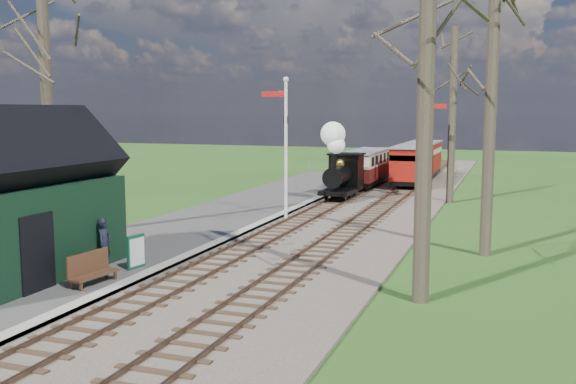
{
  "coord_description": "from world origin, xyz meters",
  "views": [
    {
      "loc": [
        8.61,
        -9.97,
        4.84
      ],
      "look_at": [
        0.21,
        13.7,
        1.6
      ],
      "focal_mm": 40.0,
      "sensor_mm": 36.0,
      "label": 1
    }
  ],
  "objects_px": {
    "red_carriage_b": "(424,158)",
    "person": "(104,244)",
    "red_carriage_a": "(411,165)",
    "semaphore_far": "(424,140)",
    "station_shed": "(16,203)",
    "semaphore_near": "(284,138)",
    "sign_board": "(136,252)",
    "coach": "(366,166)",
    "locomotive": "(341,166)",
    "bench": "(91,269)"
  },
  "relations": [
    {
      "from": "red_carriage_b",
      "to": "person",
      "type": "xyz_separation_m",
      "value": [
        -5.14,
        -29.81,
        -0.51
      ]
    },
    {
      "from": "red_carriage_a",
      "to": "semaphore_far",
      "type": "bearing_deg",
      "value": -77.17
    },
    {
      "from": "red_carriage_a",
      "to": "person",
      "type": "distance_m",
      "value": 24.85
    },
    {
      "from": "station_shed",
      "to": "red_carriage_b",
      "type": "xyz_separation_m",
      "value": [
        6.9,
        31.29,
        -0.81
      ]
    },
    {
      "from": "semaphore_near",
      "to": "semaphore_far",
      "type": "height_order",
      "value": "semaphore_near"
    },
    {
      "from": "semaphore_near",
      "to": "sign_board",
      "type": "distance_m",
      "value": 10.57
    },
    {
      "from": "red_carriage_a",
      "to": "person",
      "type": "relative_size",
      "value": 3.29
    },
    {
      "from": "coach",
      "to": "locomotive",
      "type": "bearing_deg",
      "value": -90.11
    },
    {
      "from": "locomotive",
      "to": "red_carriage_a",
      "type": "bearing_deg",
      "value": 69.88
    },
    {
      "from": "sign_board",
      "to": "red_carriage_a",
      "type": "bearing_deg",
      "value": 79.69
    },
    {
      "from": "red_carriage_a",
      "to": "sign_board",
      "type": "bearing_deg",
      "value": -100.31
    },
    {
      "from": "locomotive",
      "to": "sign_board",
      "type": "distance_m",
      "value": 16.9
    },
    {
      "from": "locomotive",
      "to": "sign_board",
      "type": "bearing_deg",
      "value": -95.91
    },
    {
      "from": "coach",
      "to": "bench",
      "type": "distance_m",
      "value": 24.76
    },
    {
      "from": "station_shed",
      "to": "semaphore_near",
      "type": "xyz_separation_m",
      "value": [
        3.53,
        12.0,
        1.35
      ]
    },
    {
      "from": "locomotive",
      "to": "bench",
      "type": "height_order",
      "value": "locomotive"
    },
    {
      "from": "person",
      "to": "coach",
      "type": "bearing_deg",
      "value": -13.53
    },
    {
      "from": "red_carriage_b",
      "to": "sign_board",
      "type": "bearing_deg",
      "value": -98.41
    },
    {
      "from": "semaphore_far",
      "to": "station_shed",
      "type": "bearing_deg",
      "value": -115.72
    },
    {
      "from": "semaphore_near",
      "to": "sign_board",
      "type": "relative_size",
      "value": 6.24
    },
    {
      "from": "station_shed",
      "to": "red_carriage_a",
      "type": "xyz_separation_m",
      "value": [
        6.9,
        25.79,
        -0.81
      ]
    },
    {
      "from": "semaphore_far",
      "to": "person",
      "type": "relative_size",
      "value": 3.79
    },
    {
      "from": "station_shed",
      "to": "red_carriage_b",
      "type": "relative_size",
      "value": 1.27
    },
    {
      "from": "station_shed",
      "to": "red_carriage_b",
      "type": "height_order",
      "value": "station_shed"
    },
    {
      "from": "sign_board",
      "to": "bench",
      "type": "relative_size",
      "value": 0.65
    },
    {
      "from": "semaphore_far",
      "to": "person",
      "type": "bearing_deg",
      "value": -112.71
    },
    {
      "from": "red_carriage_a",
      "to": "person",
      "type": "bearing_deg",
      "value": -101.95
    },
    {
      "from": "locomotive",
      "to": "bench",
      "type": "distance_m",
      "value": 18.76
    },
    {
      "from": "bench",
      "to": "person",
      "type": "relative_size",
      "value": 1.02
    },
    {
      "from": "red_carriage_b",
      "to": "person",
      "type": "height_order",
      "value": "red_carriage_b"
    },
    {
      "from": "coach",
      "to": "red_carriage_b",
      "type": "xyz_separation_m",
      "value": [
        2.6,
        6.57,
        0.08
      ]
    },
    {
      "from": "bench",
      "to": "red_carriage_b",
      "type": "bearing_deg",
      "value": 81.68
    },
    {
      "from": "locomotive",
      "to": "coach",
      "type": "bearing_deg",
      "value": 89.89
    },
    {
      "from": "red_carriage_a",
      "to": "red_carriage_b",
      "type": "distance_m",
      "value": 5.5
    },
    {
      "from": "semaphore_near",
      "to": "red_carriage_a",
      "type": "height_order",
      "value": "semaphore_near"
    },
    {
      "from": "semaphore_near",
      "to": "locomotive",
      "type": "distance_m",
      "value": 6.92
    },
    {
      "from": "semaphore_far",
      "to": "locomotive",
      "type": "xyz_separation_m",
      "value": [
        -4.39,
        0.66,
        -1.47
      ]
    },
    {
      "from": "sign_board",
      "to": "person",
      "type": "bearing_deg",
      "value": -152.54
    },
    {
      "from": "semaphore_far",
      "to": "bench",
      "type": "height_order",
      "value": "semaphore_far"
    },
    {
      "from": "semaphore_near",
      "to": "sign_board",
      "type": "bearing_deg",
      "value": -95.53
    },
    {
      "from": "semaphore_far",
      "to": "red_carriage_a",
      "type": "relative_size",
      "value": 1.15
    },
    {
      "from": "coach",
      "to": "red_carriage_b",
      "type": "distance_m",
      "value": 7.07
    },
    {
      "from": "semaphore_near",
      "to": "red_carriage_b",
      "type": "height_order",
      "value": "semaphore_near"
    },
    {
      "from": "locomotive",
      "to": "red_carriage_a",
      "type": "height_order",
      "value": "locomotive"
    },
    {
      "from": "person",
      "to": "semaphore_near",
      "type": "bearing_deg",
      "value": -16.85
    },
    {
      "from": "locomotive",
      "to": "coach",
      "type": "xyz_separation_m",
      "value": [
        0.01,
        6.06,
        -0.5
      ]
    },
    {
      "from": "semaphore_near",
      "to": "red_carriage_a",
      "type": "relative_size",
      "value": 1.25
    },
    {
      "from": "red_carriage_b",
      "to": "red_carriage_a",
      "type": "bearing_deg",
      "value": -90.0
    },
    {
      "from": "station_shed",
      "to": "locomotive",
      "type": "xyz_separation_m",
      "value": [
        4.29,
        18.66,
        -0.39
      ]
    },
    {
      "from": "semaphore_far",
      "to": "red_carriage_b",
      "type": "height_order",
      "value": "semaphore_far"
    }
  ]
}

